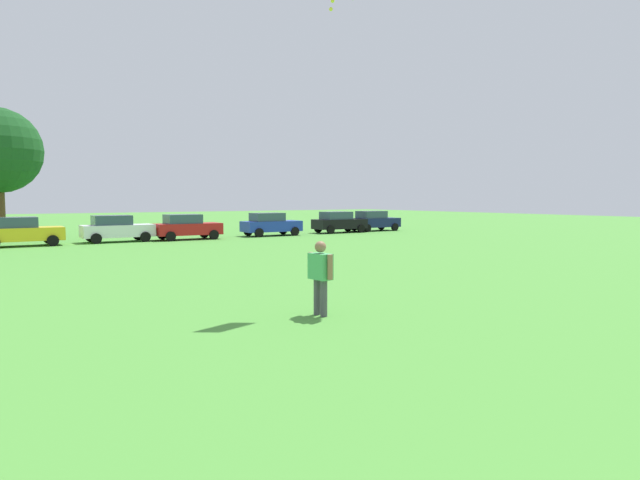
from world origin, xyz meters
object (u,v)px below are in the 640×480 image
at_px(adult_bystander, 320,272).
at_px(parked_car_white_2, 116,228).
at_px(parked_car_yellow_1, 21,231).
at_px(parked_car_red_3, 187,227).
at_px(parked_car_blue_4, 270,224).
at_px(parked_car_black_5, 339,222).
at_px(parked_car_navy_6, 374,221).

height_order(adult_bystander, parked_car_white_2, adult_bystander).
bearing_deg(parked_car_yellow_1, parked_car_red_3, -0.95).
bearing_deg(adult_bystander, parked_car_white_2, 172.42).
relative_size(parked_car_yellow_1, parked_car_white_2, 1.00).
distance_m(adult_bystander, parked_car_blue_4, 27.48).
height_order(parked_car_white_2, parked_car_blue_4, same).
xyz_separation_m(parked_car_black_5, parked_car_navy_6, (3.86, 0.39, 0.00)).
xyz_separation_m(parked_car_blue_4, parked_car_black_5, (6.25, 0.24, 0.00)).
bearing_deg(parked_car_red_3, parked_car_blue_4, 2.36).
relative_size(adult_bystander, parked_car_red_3, 0.41).
distance_m(parked_car_yellow_1, parked_car_black_5, 22.37).
xyz_separation_m(adult_bystander, parked_car_white_2, (0.82, 25.10, -0.19)).
relative_size(parked_car_black_5, parked_car_navy_6, 1.00).
bearing_deg(parked_car_blue_4, parked_car_white_2, 178.95).
bearing_deg(parked_car_white_2, parked_car_yellow_1, -176.76).
bearing_deg(parked_car_yellow_1, adult_bystander, -79.71).
bearing_deg(parked_car_navy_6, parked_car_yellow_1, -178.39).
bearing_deg(parked_car_red_3, parked_car_black_5, 2.29).
xyz_separation_m(adult_bystander, parked_car_red_3, (5.21, 24.64, -0.19)).
distance_m(adult_bystander, parked_car_yellow_1, 25.20).
bearing_deg(parked_car_black_5, parked_car_red_3, -177.71).
xyz_separation_m(parked_car_white_2, parked_car_black_5, (17.04, 0.04, 0.00)).
xyz_separation_m(parked_car_blue_4, parked_car_navy_6, (10.11, 0.64, 0.00)).
xyz_separation_m(adult_bystander, parked_car_yellow_1, (-4.50, 24.80, -0.19)).
bearing_deg(parked_car_red_3, parked_car_yellow_1, 179.05).
bearing_deg(parked_car_white_2, parked_car_navy_6, 1.20).
relative_size(parked_car_white_2, parked_car_black_5, 1.00).
relative_size(adult_bystander, parked_car_black_5, 0.41).
distance_m(parked_car_yellow_1, parked_car_red_3, 9.72).
xyz_separation_m(parked_car_yellow_1, parked_car_black_5, (22.36, 0.34, 0.00)).
bearing_deg(parked_car_blue_4, parked_car_yellow_1, -179.63).
height_order(parked_car_black_5, parked_car_navy_6, same).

